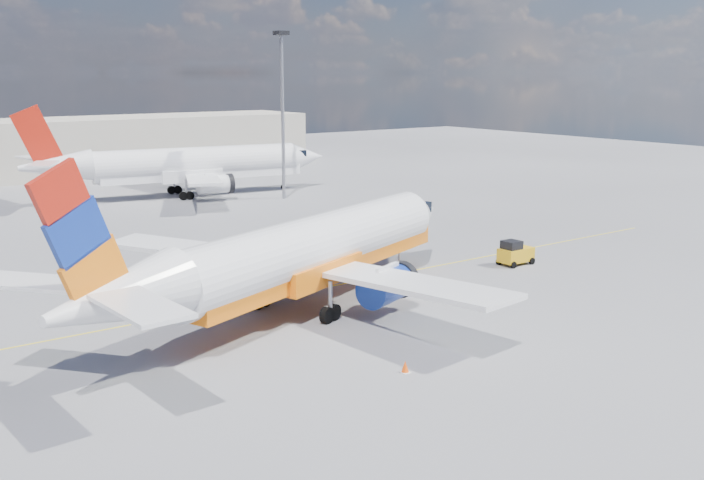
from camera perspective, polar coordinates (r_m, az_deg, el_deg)
ground at (r=51.81m, az=0.45°, el=-4.08°), size 240.00×240.00×0.00m
taxi_line at (r=54.15m, az=-1.45°, el=-3.36°), size 70.00×0.15×0.01m
terminal_main at (r=120.48m, az=-19.48°, el=6.43°), size 70.00×14.00×8.00m
main_jet at (r=47.87m, az=-3.51°, el=-0.91°), size 36.06×27.26×11.02m
second_jet at (r=95.09m, az=-11.86°, el=5.35°), size 36.78×28.66×11.11m
gse_tug at (r=61.18m, az=11.77°, el=-0.94°), size 2.72×1.69×1.93m
traffic_cone at (r=38.97m, az=3.89°, el=-9.19°), size 0.44×0.44×0.61m
floodlight_mast at (r=90.98m, az=-5.09°, el=10.12°), size 1.39×1.39×19.01m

